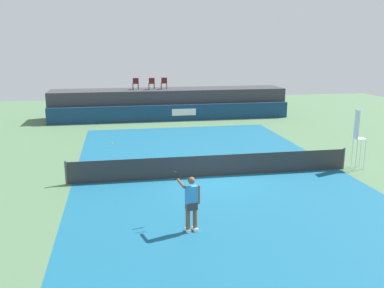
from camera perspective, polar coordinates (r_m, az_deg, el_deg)
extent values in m
plane|color=#4C704C|center=(21.39, 1.02, -1.92)|extent=(48.00, 48.00, 0.00)
cube|color=#16597A|center=(18.58, 2.82, -4.35)|extent=(12.00, 22.00, 0.00)
cube|color=navy|center=(31.40, -2.70, 4.21)|extent=(18.00, 0.20, 1.20)
cube|color=white|center=(31.40, -1.09, 4.34)|extent=(1.80, 0.02, 0.50)
cube|color=#38383D|center=(33.08, -3.12, 5.57)|extent=(18.00, 2.80, 2.20)
cylinder|color=#561919|center=(32.96, -7.33, 7.76)|extent=(0.04, 0.04, 0.44)
cylinder|color=#561919|center=(32.92, -8.04, 7.73)|extent=(0.04, 0.04, 0.44)
cylinder|color=#561919|center=(32.56, -7.25, 7.69)|extent=(0.04, 0.04, 0.44)
cylinder|color=#561919|center=(32.52, -7.96, 7.66)|extent=(0.04, 0.04, 0.44)
cube|color=#561919|center=(32.72, -7.66, 8.12)|extent=(0.47, 0.47, 0.03)
cube|color=#561919|center=(32.49, -7.63, 8.48)|extent=(0.44, 0.05, 0.42)
cylinder|color=#561919|center=(32.87, -5.19, 7.80)|extent=(0.04, 0.04, 0.44)
cylinder|color=#561919|center=(32.82, -5.89, 7.78)|extent=(0.04, 0.04, 0.44)
cylinder|color=#561919|center=(32.47, -5.10, 7.73)|extent=(0.04, 0.04, 0.44)
cylinder|color=#561919|center=(32.42, -5.81, 7.71)|extent=(0.04, 0.04, 0.44)
cube|color=#561919|center=(32.62, -5.51, 8.16)|extent=(0.45, 0.45, 0.03)
cube|color=#561919|center=(32.40, -5.47, 8.52)|extent=(0.44, 0.04, 0.42)
cylinder|color=#561919|center=(33.12, -3.52, 7.87)|extent=(0.04, 0.04, 0.44)
cylinder|color=#561919|center=(33.07, -4.22, 7.85)|extent=(0.04, 0.04, 0.44)
cylinder|color=#561919|center=(32.72, -3.42, 7.80)|extent=(0.04, 0.04, 0.44)
cylinder|color=#561919|center=(32.67, -4.13, 7.78)|extent=(0.04, 0.04, 0.44)
cube|color=#561919|center=(32.87, -3.83, 8.24)|extent=(0.45, 0.45, 0.03)
cube|color=#561919|center=(32.65, -3.79, 8.59)|extent=(0.44, 0.03, 0.42)
cylinder|color=white|center=(20.93, 22.34, -1.33)|extent=(0.04, 0.04, 1.40)
cylinder|color=white|center=(21.28, 21.84, -1.05)|extent=(0.04, 0.04, 1.40)
cylinder|color=white|center=(20.75, 21.36, -1.37)|extent=(0.04, 0.04, 1.40)
cylinder|color=white|center=(21.09, 20.87, -1.09)|extent=(0.04, 0.04, 1.40)
cube|color=white|center=(20.85, 21.77, 0.69)|extent=(0.47, 0.47, 0.03)
cube|color=white|center=(20.63, 21.43, 2.52)|extent=(0.06, 0.44, 1.33)
cube|color=#2D2D2D|center=(18.44, 2.84, -2.96)|extent=(12.40, 0.02, 0.95)
cylinder|color=#4C4C51|center=(18.12, -16.68, -3.75)|extent=(0.10, 0.10, 1.00)
cylinder|color=#4C4C51|center=(20.69, 19.83, -1.85)|extent=(0.10, 0.10, 1.00)
cube|color=white|center=(13.43, 0.42, -11.42)|extent=(0.16, 0.28, 0.10)
cylinder|color=brown|center=(13.24, 0.42, -9.62)|extent=(0.14, 0.14, 0.82)
cube|color=white|center=(13.35, -0.57, -11.58)|extent=(0.16, 0.28, 0.10)
cylinder|color=brown|center=(13.16, -0.57, -9.76)|extent=(0.14, 0.14, 0.82)
cube|color=#333338|center=(13.07, -0.07, -8.36)|extent=(0.37, 0.28, 0.24)
cube|color=#338CCC|center=(12.94, -0.08, -6.89)|extent=(0.39, 0.26, 0.56)
sphere|color=brown|center=(12.79, -0.08, -4.96)|extent=(0.22, 0.22, 0.22)
cylinder|color=brown|center=(13.03, 0.92, -6.84)|extent=(0.09, 0.09, 0.60)
cylinder|color=brown|center=(13.00, -1.49, -5.36)|extent=(0.20, 0.61, 0.14)
cylinder|color=black|center=(13.37, -2.08, -4.71)|extent=(0.30, 0.08, 0.03)
torus|color=black|center=(13.63, -2.46, -4.35)|extent=(0.30, 0.08, 0.30)
sphere|color=#D8EA33|center=(24.79, -10.75, 0.11)|extent=(0.07, 0.07, 0.07)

